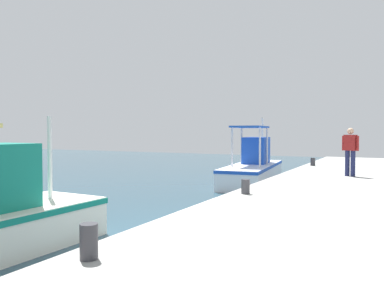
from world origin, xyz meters
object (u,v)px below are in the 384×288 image
Objects in this scene: fishing_boat_third at (253,168)px; mooring_bollard_third at (245,187)px; mooring_bollard_fourth at (313,162)px; fisherman_standing at (350,150)px; mooring_bollard_second at (89,242)px.

mooring_bollard_third is at bearing -162.72° from fishing_boat_third.
mooring_bollard_third reaches higher than mooring_bollard_fourth.
mooring_bollard_second is (-11.05, 1.95, -0.72)m from fisherman_standing.
fishing_boat_third is 2.78m from mooring_bollard_fourth.
mooring_bollard_second is 14.79m from mooring_bollard_fourth.
mooring_bollard_third is (5.65, 0.00, -0.03)m from mooring_bollard_second.
mooring_bollard_third is at bearing 0.00° from mooring_bollard_second.
fishing_boat_third is 5.11m from fisherman_standing.
fisherman_standing is 11.25m from mooring_bollard_second.
fisherman_standing is at bearing -152.42° from mooring_bollard_fourth.
mooring_bollard_third is at bearing 160.14° from fisherman_standing.
mooring_bollard_fourth is at bearing -61.40° from fishing_boat_third.
fisherman_standing is 4.60× the size of mooring_bollard_third.
mooring_bollard_second is 5.65m from mooring_bollard_third.
fishing_boat_third reaches higher than mooring_bollard_third.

